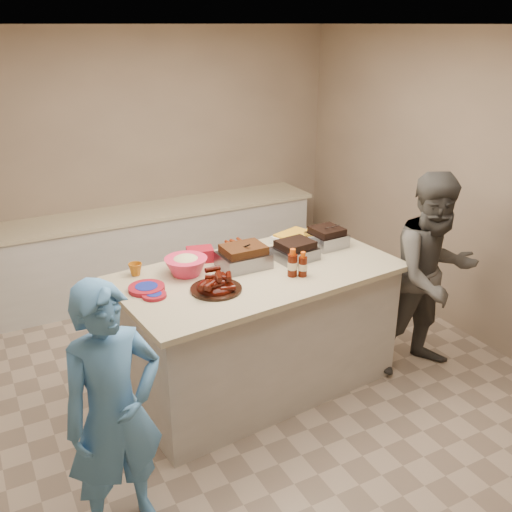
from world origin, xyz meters
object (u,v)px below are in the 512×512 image
rib_platter (216,290)px  coleslaw_bowl (187,274)px  mustard_bottle (232,269)px  plastic_cup (136,275)px  bbq_bottle_a (302,276)px  roasting_pan (326,246)px  guest_gray (421,365)px  island (259,383)px  bbq_bottle_b (292,276)px

rib_platter → coleslaw_bowl: size_ratio=1.14×
mustard_bottle → plastic_cup: 0.71m
coleslaw_bowl → plastic_cup: bearing=155.1°
bbq_bottle_a → mustard_bottle: size_ratio=1.55×
roasting_pan → bbq_bottle_a: bearing=-143.5°
coleslaw_bowl → mustard_bottle: bearing=-13.0°
coleslaw_bowl → bbq_bottle_a: coleslaw_bowl is taller
rib_platter → guest_gray: 2.05m
island → guest_gray: 1.41m
roasting_pan → plastic_cup: (-1.57, 0.16, 0.00)m
roasting_pan → island: bearing=-169.4°
roasting_pan → mustard_bottle: 0.90m
roasting_pan → coleslaw_bowl: coleslaw_bowl is taller
plastic_cup → guest_gray: size_ratio=0.06×
island → bbq_bottle_b: size_ratio=9.99×
bbq_bottle_a → island: bearing=134.8°
island → rib_platter: (-0.42, -0.16, 1.00)m
rib_platter → bbq_bottle_a: (0.66, -0.08, 0.00)m
rib_platter → coleslaw_bowl: coleslaw_bowl is taller
rib_platter → roasting_pan: size_ratio=1.32×
rib_platter → bbq_bottle_b: bbq_bottle_b is taller
guest_gray → mustard_bottle: bearing=166.5°
rib_platter → guest_gray: rib_platter is taller
coleslaw_bowl → rib_platter: bearing=-77.3°
bbq_bottle_b → plastic_cup: bearing=151.4°
coleslaw_bowl → bbq_bottle_b: bearing=-30.4°
rib_platter → roasting_pan: (1.16, 0.34, 0.00)m
island → guest_gray: size_ratio=1.25×
plastic_cup → coleslaw_bowl: bearing=-24.9°
island → coleslaw_bowl: coleslaw_bowl is taller
island → plastic_cup: bearing=151.9°
coleslaw_bowl → plastic_cup: 0.37m
bbq_bottle_a → bbq_bottle_b: bbq_bottle_b is taller
roasting_pan → mustard_bottle: bearing=-179.3°
rib_platter → plastic_cup: rib_platter is taller
guest_gray → island: bearing=168.7°
bbq_bottle_b → island: bearing=130.5°
roasting_pan → bbq_bottle_b: 0.68m
bbq_bottle_b → guest_gray: 1.56m
rib_platter → mustard_bottle: size_ratio=2.95×
bbq_bottle_a → bbq_bottle_b: size_ratio=0.90×
mustard_bottle → plastic_cup: bearing=160.8°
bbq_bottle_b → guest_gray: bearing=-10.8°
island → roasting_pan: 1.25m
roasting_pan → guest_gray: 1.32m
island → bbq_bottle_a: bbq_bottle_a is taller
coleslaw_bowl → bbq_bottle_b: 0.78m
mustard_bottle → plastic_cup: (-0.67, 0.23, 0.00)m
island → roasting_pan: (0.73, 0.19, 1.00)m
rib_platter → guest_gray: bearing=-8.5°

